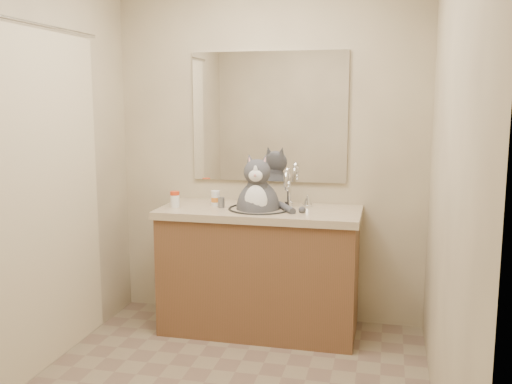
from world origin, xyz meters
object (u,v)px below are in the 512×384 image
cat (258,205)px  pill_bottle_redcap (175,199)px  pill_bottle_orange (215,198)px  grey_canister (221,203)px

cat → pill_bottle_redcap: 0.57m
cat → pill_bottle_redcap: size_ratio=5.38×
cat → pill_bottle_orange: cat is taller
cat → pill_bottle_redcap: cat is taller
pill_bottle_redcap → grey_canister: size_ratio=1.52×
cat → grey_canister: cat is taller
pill_bottle_orange → grey_canister: 0.10m
pill_bottle_orange → cat: bearing=-10.3°
pill_bottle_redcap → grey_canister: 0.32m
cat → grey_canister: 0.25m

